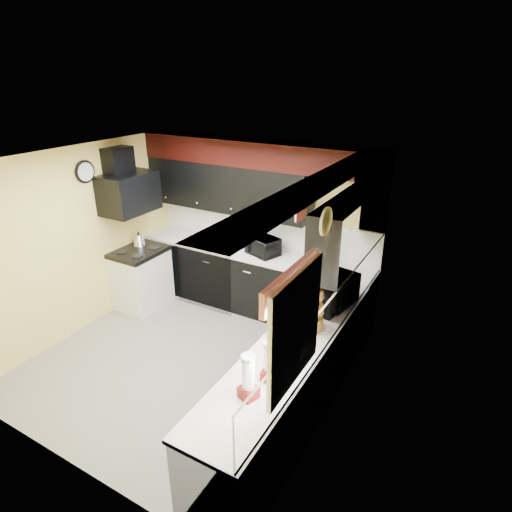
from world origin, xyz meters
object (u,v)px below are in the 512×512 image
Objects in this scene: utensil_crock at (308,259)px; kettle at (139,240)px; microwave at (330,291)px; toaster_oven at (262,246)px; knife_block at (323,260)px.

utensil_crock reaches higher than kettle.
microwave is at bearing -54.03° from utensil_crock.
toaster_oven reaches higher than kettle.
utensil_crock is (-0.64, 0.88, -0.09)m from microwave.
toaster_oven reaches higher than knife_block.
microwave reaches higher than knife_block.
microwave reaches higher than toaster_oven.
knife_block is at bearing 12.06° from kettle.
toaster_oven reaches higher than utensil_crock.
toaster_oven is 1.61m from microwave.
utensil_crock is at bearing 18.57° from toaster_oven.
knife_block is at bearing 36.12° from microwave.
kettle is at bearing -167.55° from utensil_crock.
toaster_oven is 1.91m from kettle.
toaster_oven is 0.91m from knife_block.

